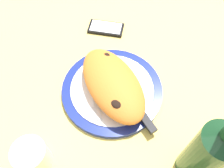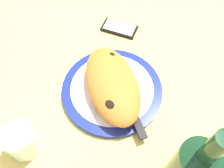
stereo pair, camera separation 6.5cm
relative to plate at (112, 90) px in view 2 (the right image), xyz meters
The scene contains 7 objects.
ground_plane 2.38cm from the plate, ahead, with size 150.00×150.00×3.00cm, color #EACC60.
plate is the anchor object (origin of this frame).
calzone 4.30cm from the plate, 12.44° to the right, with size 27.87×18.14×6.50cm.
fork 5.87cm from the plate, 74.67° to the right, with size 17.56×3.25×0.40cm.
knife 8.79cm from the plate, 29.89° to the left, with size 24.18×7.86×1.20cm.
smartphone 24.81cm from the plate, 168.67° to the left, with size 10.71×13.25×1.16cm.
water_glass 27.16cm from the plate, 58.29° to the right, with size 7.71×7.71×8.58cm.
Camera 2 is at (34.58, -3.31, 58.99)cm, focal length 38.03 mm.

